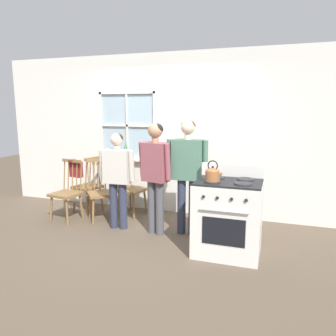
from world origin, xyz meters
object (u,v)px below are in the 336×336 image
person_adult_right (188,166)px  potted_plant (126,154)px  chair_near_stove (88,187)px  person_elderly_left (117,173)px  chair_center_cluster (101,193)px  kettle (213,174)px  chair_by_window (67,193)px  person_teen_center (155,168)px  stove (228,217)px  chair_near_wall (131,189)px  handbag (76,169)px

person_adult_right → potted_plant: person_adult_right is taller
chair_near_stove → person_elderly_left: person_elderly_left is taller
chair_center_cluster → kettle: (1.95, -0.76, 0.59)m
chair_by_window → person_teen_center: bearing=5.7°
person_teen_center → stove: (1.08, -0.34, -0.49)m
kettle → potted_plant: size_ratio=0.77×
chair_near_wall → person_adult_right: size_ratio=0.60×
chair_near_stove → kettle: size_ratio=3.95×
person_teen_center → person_adult_right: (0.43, 0.13, 0.03)m
person_teen_center → handbag: person_teen_center is taller
chair_by_window → handbag: 0.43m
person_adult_right → potted_plant: size_ratio=5.06×
chair_center_cluster → stove: size_ratio=0.90×
chair_by_window → chair_near_stove: same height
chair_near_wall → chair_near_stove: same height
chair_by_window → stove: stove is taller
chair_near_wall → chair_center_cluster: (-0.34, -0.38, 0.00)m
chair_by_window → chair_near_stove: size_ratio=1.00×
person_adult_right → potted_plant: bearing=146.0°
chair_by_window → stove: bearing=-0.2°
person_elderly_left → kettle: size_ratio=5.80×
potted_plant → chair_by_window: bearing=-125.2°
handbag → chair_by_window: bearing=-99.0°
person_elderly_left → potted_plant: bearing=105.9°
chair_near_stove → person_elderly_left: bearing=70.3°
person_adult_right → chair_near_stove: bearing=164.1°
chair_near_stove → person_adult_right: bearing=90.1°
kettle → chair_near_wall: bearing=144.6°
chair_by_window → kettle: (2.47, -0.56, 0.59)m
chair_center_cluster → potted_plant: size_ratio=3.02×
chair_by_window → person_adult_right: 2.07m
chair_center_cluster → handbag: size_ratio=3.18×
chair_near_wall → person_elderly_left: person_elderly_left is taller
chair_center_cluster → stove: 2.22m
chair_near_wall → person_teen_center: (0.71, -0.68, 0.52)m
person_adult_right → handbag: 1.98m
chair_center_cluster → person_teen_center: 1.21m
chair_center_cluster → chair_near_stove: bearing=104.5°
person_adult_right → handbag: bearing=172.4°
chair_near_wall → person_elderly_left: (0.10, -0.66, 0.41)m
handbag → chair_center_cluster: bearing=-3.6°
person_adult_right → person_elderly_left: bearing=-175.9°
chair_near_wall → handbag: bearing=124.9°
kettle → potted_plant: bearing=141.7°
kettle → potted_plant: potted_plant is taller
chair_by_window → person_teen_center: 1.65m
chair_near_stove → handbag: bearing=5.9°
chair_near_stove → person_elderly_left: size_ratio=0.68×
stove → handbag: stove is taller
chair_center_cluster → person_teen_center: person_teen_center is taller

